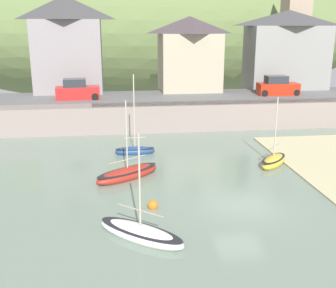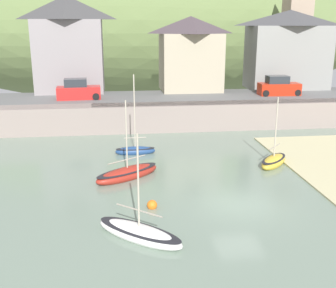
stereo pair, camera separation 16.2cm
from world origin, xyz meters
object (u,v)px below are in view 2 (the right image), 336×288
(mooring_buoy, at_px, (152,205))
(waterfront_building_right, at_px, (288,49))
(parked_car_by_wall, at_px, (279,87))
(dinghy_open_wooden, at_px, (135,150))
(sailboat_far_left, at_px, (274,161))
(waterfront_building_centre, at_px, (190,53))
(church_with_spire, at_px, (297,19))
(fishing_boat_green, at_px, (127,173))
(parked_car_near_slipway, at_px, (78,91))
(waterfront_building_left, at_px, (68,44))
(sailboat_tall_mast, at_px, (139,233))

(mooring_buoy, bearing_deg, waterfront_building_right, 55.57)
(waterfront_building_right, distance_m, mooring_buoy, 31.02)
(parked_car_by_wall, bearing_deg, dinghy_open_wooden, -143.13)
(waterfront_building_right, distance_m, sailboat_far_left, 21.70)
(waterfront_building_centre, height_order, parked_car_by_wall, waterfront_building_centre)
(parked_car_by_wall, height_order, mooring_buoy, parked_car_by_wall)
(waterfront_building_right, bearing_deg, church_with_spire, 58.41)
(dinghy_open_wooden, bearing_deg, mooring_buoy, -88.35)
(fishing_boat_green, relative_size, parked_car_near_slipway, 1.22)
(waterfront_building_left, height_order, dinghy_open_wooden, waterfront_building_left)
(waterfront_building_centre, distance_m, mooring_buoy, 26.51)
(church_with_spire, bearing_deg, sailboat_tall_mast, -122.46)
(sailboat_tall_mast, bearing_deg, parked_car_by_wall, 96.99)
(church_with_spire, relative_size, sailboat_tall_mast, 2.88)
(church_with_spire, distance_m, parked_car_near_slipway, 27.24)
(waterfront_building_left, bearing_deg, parked_car_near_slipway, -76.06)
(sailboat_tall_mast, distance_m, sailboat_far_left, 13.34)
(church_with_spire, height_order, mooring_buoy, church_with_spire)
(fishing_boat_green, bearing_deg, mooring_buoy, -110.51)
(waterfront_building_centre, bearing_deg, parked_car_by_wall, -28.33)
(waterfront_building_centre, distance_m, sailboat_tall_mast, 29.67)
(waterfront_building_left, height_order, waterfront_building_centre, waterfront_building_left)
(church_with_spire, distance_m, fishing_boat_green, 33.38)
(waterfront_building_right, xyz_separation_m, parked_car_near_slipway, (-22.54, -4.50, -3.48))
(waterfront_building_centre, distance_m, dinghy_open_wooden, 17.71)
(sailboat_tall_mast, bearing_deg, waterfront_building_right, 97.57)
(parked_car_near_slipway, bearing_deg, sailboat_tall_mast, -82.86)
(waterfront_building_left, xyz_separation_m, dinghy_open_wooden, (6.06, -15.23, -7.09))
(waterfront_building_centre, relative_size, dinghy_open_wooden, 1.28)
(fishing_boat_green, xyz_separation_m, sailboat_far_left, (10.04, 1.29, -0.00))
(sailboat_tall_mast, height_order, parked_car_near_slipway, sailboat_tall_mast)
(dinghy_open_wooden, distance_m, mooring_buoy, 9.79)
(waterfront_building_right, bearing_deg, parked_car_near_slipway, -168.71)
(waterfront_building_left, relative_size, sailboat_far_left, 1.99)
(church_with_spire, distance_m, sailboat_far_left, 27.15)
(waterfront_building_centre, xyz_separation_m, dinghy_open_wooden, (-6.71, -15.23, -6.07))
(waterfront_building_left, xyz_separation_m, waterfront_building_right, (23.65, 0.00, -0.69))
(fishing_boat_green, distance_m, sailboat_tall_mast, 7.86)
(waterfront_building_left, height_order, fishing_boat_green, waterfront_building_left)
(waterfront_building_right, xyz_separation_m, fishing_boat_green, (-18.31, -20.30, -6.40))
(waterfront_building_left, distance_m, mooring_buoy, 26.83)
(waterfront_building_centre, height_order, sailboat_far_left, waterfront_building_centre)
(waterfront_building_left, distance_m, waterfront_building_centre, 12.81)
(church_with_spire, height_order, parked_car_near_slipway, church_with_spire)
(waterfront_building_right, height_order, mooring_buoy, waterfront_building_right)
(church_with_spire, xyz_separation_m, mooring_buoy, (-19.61, -29.01, -9.75))
(waterfront_building_centre, bearing_deg, sailboat_far_left, -82.18)
(waterfront_building_right, relative_size, fishing_boat_green, 1.73)
(mooring_buoy, bearing_deg, fishing_boat_green, 103.87)
(waterfront_building_right, relative_size, parked_car_near_slipway, 2.12)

